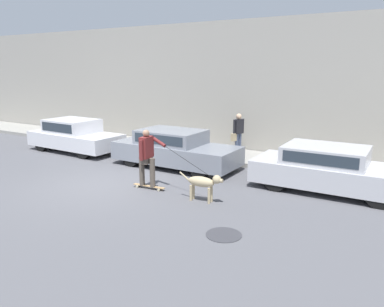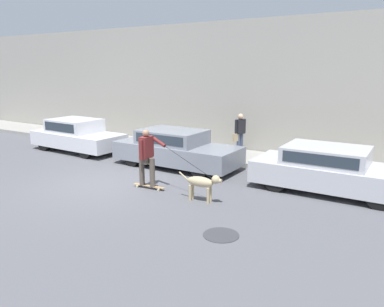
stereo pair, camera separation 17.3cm
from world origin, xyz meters
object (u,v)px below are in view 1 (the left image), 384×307
(parked_car_1, at_px, (175,149))
(skateboarder, at_px, (147,156))
(pedestrian_with_bag, at_px, (238,131))
(parked_car_0, at_px, (75,136))
(dog, at_px, (204,183))
(parked_car_2, at_px, (329,169))

(parked_car_1, bearing_deg, skateboarder, -73.63)
(skateboarder, xyz_separation_m, pedestrian_with_bag, (0.57, 4.94, 0.03))
(parked_car_1, bearing_deg, parked_car_0, -179.14)
(parked_car_0, height_order, pedestrian_with_bag, pedestrian_with_bag)
(parked_car_0, height_order, skateboarder, skateboarder)
(parked_car_0, xyz_separation_m, dog, (7.42, -2.55, -0.13))
(parked_car_2, height_order, skateboarder, skateboarder)
(parked_car_0, relative_size, skateboarder, 1.51)
(parked_car_1, relative_size, dog, 3.63)
(skateboarder, height_order, pedestrian_with_bag, skateboarder)
(parked_car_2, relative_size, dog, 3.42)
(skateboarder, bearing_deg, parked_car_2, 23.91)
(parked_car_0, relative_size, parked_car_1, 0.92)
(dog, relative_size, skateboarder, 0.45)
(dog, height_order, pedestrian_with_bag, pedestrian_with_bag)
(parked_car_0, bearing_deg, pedestrian_with_bag, 24.30)
(dog, height_order, skateboarder, skateboarder)
(parked_car_0, bearing_deg, parked_car_1, 1.91)
(parked_car_0, relative_size, dog, 3.34)
(parked_car_1, xyz_separation_m, skateboarder, (0.67, -2.42, 0.33))
(dog, relative_size, pedestrian_with_bag, 0.81)
(parked_car_0, xyz_separation_m, parked_car_2, (9.97, -0.00, -0.02))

